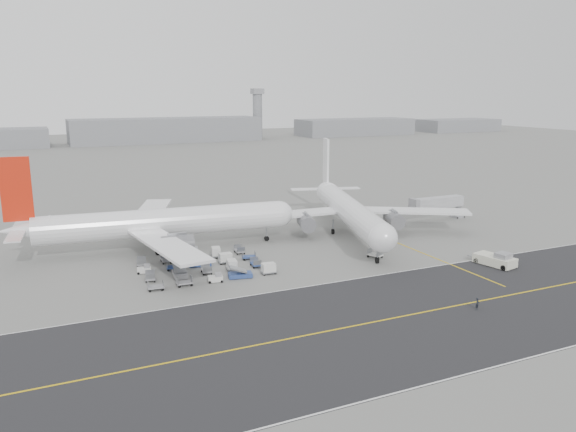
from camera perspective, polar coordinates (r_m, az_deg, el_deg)
name	(u,v)px	position (r m, az deg, el deg)	size (l,w,h in m)	color
ground	(288,284)	(87.90, -0.04, -6.96)	(700.00, 700.00, 0.00)	gray
taxiway	(380,321)	(75.57, 9.29, -10.47)	(220.00, 59.00, 0.03)	#27272A
horizon_buildings	(150,142)	(342.75, -13.80, 7.27)	(520.00, 28.00, 28.00)	gray
control_tower	(258,112)	(366.18, -3.11, 10.47)	(7.00, 7.00, 31.25)	gray
airliner_a	(156,223)	(107.57, -13.22, -0.68)	(53.83, 53.01, 18.58)	white
airliner_b	(348,210)	(117.78, 6.12, 0.66)	(50.17, 51.23, 18.15)	white
pushback_tug	(496,260)	(103.12, 20.35, -4.19)	(4.70, 9.14, 2.57)	silver
jet_bridge	(438,204)	(134.71, 14.96, 1.21)	(14.67, 2.92, 5.55)	gray
gse_cluster	(203,270)	(95.87, -8.64, -5.43)	(25.62, 20.34, 1.88)	gray
stray_dolly	(375,258)	(102.80, 8.82, -4.20)	(1.59, 2.59, 1.59)	silver
ground_crew_a	(477,304)	(82.14, 18.68, -8.45)	(0.62, 0.41, 1.69)	black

